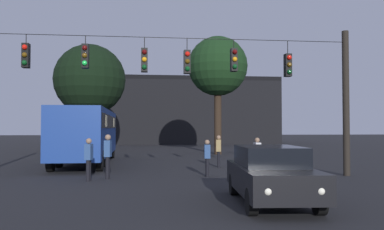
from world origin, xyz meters
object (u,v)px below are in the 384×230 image
car_near_right (271,174)px  pedestrian_crossing_left (257,154)px  pedestrian_crossing_right (108,153)px  pedestrian_trailing (219,149)px  pedestrian_near_bus (89,157)px  tree_left_silhouette (90,80)px  pedestrian_crossing_center (207,156)px  tree_behind_building (218,67)px  city_bus (88,131)px

car_near_right → pedestrian_crossing_left: pedestrian_crossing_left is taller
pedestrian_crossing_right → pedestrian_trailing: size_ratio=1.08×
pedestrian_near_bus → pedestrian_trailing: (5.85, 4.67, 0.00)m
pedestrian_crossing_left → tree_left_silhouette: 20.78m
pedestrian_crossing_left → pedestrian_trailing: bearing=110.4°
pedestrian_crossing_left → pedestrian_crossing_center: size_ratio=1.04×
car_near_right → pedestrian_crossing_left: (1.52, 6.69, 0.10)m
pedestrian_crossing_right → tree_behind_building: tree_behind_building is taller
tree_behind_building → pedestrian_crossing_right: bearing=-116.4°
pedestrian_crossing_center → tree_behind_building: size_ratio=0.17×
city_bus → tree_behind_building: bearing=38.5°
pedestrian_near_bus → city_bus: bearing=98.6°
pedestrian_crossing_left → pedestrian_trailing: pedestrian_trailing is taller
city_bus → car_near_right: (6.64, -12.71, -1.07)m
pedestrian_crossing_center → car_near_right: bearing=-82.4°
pedestrian_trailing → tree_behind_building: size_ratio=0.18×
tree_left_silhouette → tree_behind_building: 11.27m
pedestrian_crossing_left → pedestrian_crossing_right: size_ratio=0.90×
pedestrian_crossing_center → tree_left_silhouette: 20.41m
pedestrian_crossing_left → tree_behind_building: tree_behind_building is taller
pedestrian_crossing_left → tree_left_silhouette: bearing=118.8°
city_bus → pedestrian_crossing_center: size_ratio=7.26×
city_bus → pedestrian_crossing_right: 7.24m
city_bus → tree_left_silhouette: size_ratio=1.21×
city_bus → tree_behind_building: (8.71, 6.94, 4.81)m
pedestrian_trailing → tree_behind_building: (1.71, 9.85, 5.76)m
pedestrian_crossing_center → pedestrian_near_bus: 4.77m
pedestrian_crossing_right → tree_behind_building: size_ratio=0.19×
pedestrian_crossing_center → tree_left_silhouette: (-7.37, 18.30, 5.25)m
pedestrian_crossing_right → car_near_right: bearing=-50.0°
car_near_right → pedestrian_near_bus: pedestrian_near_bus is taller
car_near_right → pedestrian_crossing_left: size_ratio=2.79×
city_bus → pedestrian_trailing: bearing=-22.6°
pedestrian_crossing_center → pedestrian_near_bus: (-4.69, -0.90, 0.06)m
car_near_right → pedestrian_crossing_left: bearing=77.2°
pedestrian_crossing_left → pedestrian_crossing_right: (-6.35, -0.93, 0.11)m
pedestrian_crossing_right → pedestrian_crossing_left: bearing=8.4°
city_bus → pedestrian_crossing_center: city_bus is taller
pedestrian_trailing → tree_left_silhouette: bearing=120.4°
pedestrian_crossing_center → pedestrian_crossing_right: bearing=-176.2°
pedestrian_near_bus → tree_behind_building: (7.56, 14.53, 5.77)m
car_near_right → pedestrian_trailing: 9.81m
pedestrian_trailing → car_near_right: bearing=-92.1°
pedestrian_crossing_right → city_bus: bearing=104.5°
city_bus → pedestrian_trailing: 7.64m
pedestrian_crossing_right → pedestrian_crossing_center: bearing=3.8°
city_bus → pedestrian_crossing_left: 10.19m
pedestrian_crossing_right → tree_left_silhouette: 19.54m
pedestrian_crossing_right → pedestrian_near_bus: size_ratio=1.08×
pedestrian_crossing_center → tree_behind_building: 15.10m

